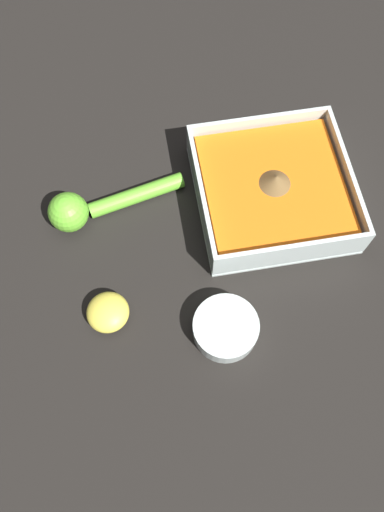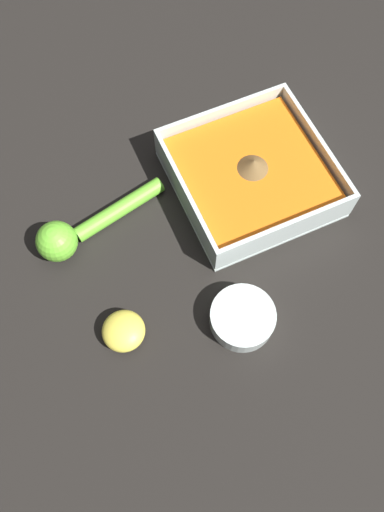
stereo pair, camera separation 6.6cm
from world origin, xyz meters
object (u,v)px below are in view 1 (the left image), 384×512
square_dish (273,191)px  lemon_half (108,312)px  lemon_squeezer (89,207)px  spice_bowl (225,328)px

square_dish → lemon_half: (0.14, -0.25, -0.01)m
square_dish → lemon_squeezer: 0.26m
square_dish → lemon_squeezer: bearing=-93.7°
spice_bowl → lemon_half: (-0.05, -0.15, 0.00)m
square_dish → lemon_squeezer: size_ratio=1.09×
lemon_half → spice_bowl: bearing=72.5°
square_dish → lemon_half: bearing=-61.2°
lemon_half → square_dish: bearing=118.8°
square_dish → spice_bowl: square_dish is taller
spice_bowl → lemon_half: lemon_half is taller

